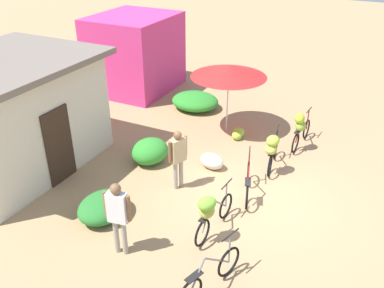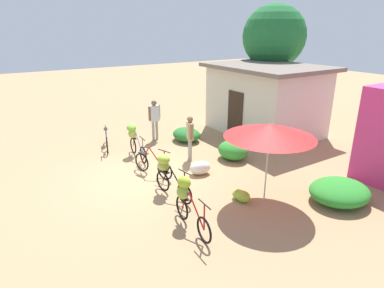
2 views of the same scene
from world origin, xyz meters
name	(u,v)px [view 1 (image 1 of 2)]	position (x,y,z in m)	size (l,w,h in m)	color
ground_plane	(253,196)	(0.00, 0.00, 0.00)	(60.00, 60.00, 0.00)	#A6825A
building_low	(7,115)	(-1.50, 6.43, 1.51)	(4.88, 3.84, 2.97)	beige
shop_pink	(135,53)	(5.02, 6.72, 1.44)	(3.20, 2.80, 2.88)	#D8367E
hedge_bush_front_left	(103,207)	(-2.31, 2.84, 0.27)	(1.30, 1.07, 0.54)	#28712C
hedge_bush_front_right	(150,151)	(0.30, 3.19, 0.33)	(1.15, 0.99, 0.66)	#30892D
hedge_bush_mid	(195,101)	(4.22, 3.70, 0.29)	(1.49, 1.71, 0.58)	#2B892C
market_umbrella	(229,71)	(3.10, 2.02, 2.01)	(2.35, 2.35, 2.18)	beige
bicycle_leftmost	(210,276)	(-3.20, -0.26, 0.35)	(1.66, 0.55, 1.00)	black
bicycle_near_pile	(210,211)	(-1.88, 0.35, 0.72)	(1.69, 0.48, 1.16)	black
bicycle_center_loaded	(248,183)	(0.00, 0.18, 0.35)	(1.59, 0.57, 0.97)	black
bicycle_by_shop	(272,149)	(1.32, -0.01, 0.70)	(1.59, 0.40, 1.15)	black
bicycle_rightmost	(301,127)	(2.96, -0.37, 0.69)	(1.67, 0.40, 1.19)	black
banana_pile_on_ground	(238,134)	(2.77, 1.48, 0.15)	(0.58, 0.37, 0.30)	#93BB36
produce_sack	(212,161)	(0.75, 1.49, 0.22)	(0.70, 0.44, 0.44)	silver
person_vendor	(118,212)	(-3.10, 1.79, 1.04)	(0.27, 0.57, 1.69)	gray
person_bystander	(178,154)	(-0.47, 1.87, 0.98)	(0.54, 0.34, 1.60)	gray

